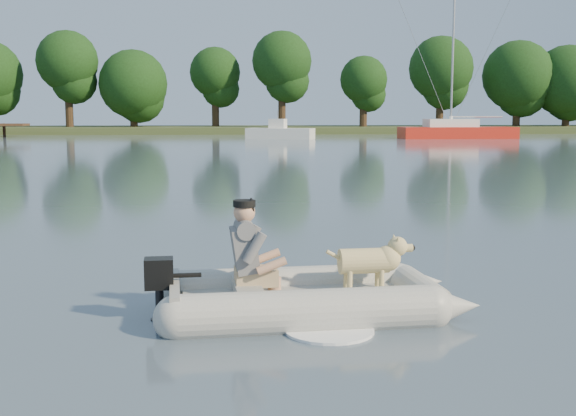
{
  "coord_description": "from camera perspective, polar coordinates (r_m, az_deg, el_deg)",
  "views": [
    {
      "loc": [
        -0.67,
        -6.41,
        1.92
      ],
      "look_at": [
        -0.02,
        2.38,
        0.75
      ],
      "focal_mm": 45.0,
      "sensor_mm": 36.0,
      "label": 1
    }
  ],
  "objects": [
    {
      "name": "motorboat",
      "position": [
        52.85,
        -0.61,
        6.53
      ],
      "size": [
        5.36,
        3.48,
        2.12
      ],
      "primitive_type": null,
      "rotation": [
        0.0,
        0.0,
        -0.34
      ],
      "color": "white",
      "rests_on": "water"
    },
    {
      "name": "water",
      "position": [
        6.73,
        1.66,
        -9.03
      ],
      "size": [
        160.0,
        160.0,
        0.0
      ],
      "primitive_type": "plane",
      "color": "slate",
      "rests_on": "ground"
    },
    {
      "name": "dog",
      "position": [
        7.09,
        6.02,
        -4.53
      ],
      "size": [
        0.82,
        0.35,
        0.53
      ],
      "primitive_type": null,
      "rotation": [
        0.0,
        0.0,
        0.08
      ],
      "color": "tan",
      "rests_on": "dinghy"
    },
    {
      "name": "sailboat",
      "position": [
        54.98,
        13.15,
        5.91
      ],
      "size": [
        8.55,
        2.78,
        11.66
      ],
      "rotation": [
        0.0,
        0.0,
        0.03
      ],
      "color": "red",
      "rests_on": "water"
    },
    {
      "name": "shore_bank",
      "position": [
        68.44,
        -3.69,
        6.16
      ],
      "size": [
        160.0,
        12.0,
        0.7
      ],
      "primitive_type": "cube",
      "color": "#47512D",
      "rests_on": "water"
    },
    {
      "name": "treeline",
      "position": [
        68.18,
        3.54,
        10.42
      ],
      "size": [
        90.68,
        7.35,
        9.27
      ],
      "color": "#332316",
      "rests_on": "shore_bank"
    },
    {
      "name": "dinghy",
      "position": [
        6.91,
        1.68,
        -4.32
      ],
      "size": [
        4.16,
        2.92,
        1.2
      ],
      "primitive_type": null,
      "rotation": [
        0.0,
        0.0,
        0.08
      ],
      "color": "#9E9E99",
      "rests_on": "water"
    },
    {
      "name": "outboard_motor",
      "position": [
        6.86,
        -10.13,
        -6.54
      ],
      "size": [
        0.37,
        0.28,
        0.67
      ],
      "primitive_type": null,
      "rotation": [
        0.0,
        0.0,
        0.08
      ],
      "color": "black",
      "rests_on": "dinghy"
    },
    {
      "name": "man",
      "position": [
        6.84,
        -3.3,
        -3.05
      ],
      "size": [
        0.66,
        0.58,
        0.92
      ],
      "primitive_type": null,
      "rotation": [
        0.0,
        0.0,
        0.08
      ],
      "color": "slate",
      "rests_on": "dinghy"
    }
  ]
}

